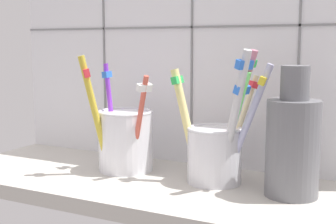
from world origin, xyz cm
name	(u,v)px	position (x,y,z in cm)	size (l,w,h in cm)	color
counter_slab	(158,188)	(0.00, 0.00, 1.00)	(64.00, 22.00, 2.00)	#BCB7AD
tile_wall_back	(195,31)	(0.00, 12.00, 22.50)	(64.00, 2.20, 45.00)	white
toothbrush_cup_left	(125,138)	(-7.05, 2.83, 6.82)	(10.21, 10.12, 17.02)	white
toothbrush_cup_right	(217,147)	(7.40, 2.77, 6.87)	(13.69, 8.74, 17.96)	silver
ceramic_vase	(293,143)	(17.55, 1.92, 8.64)	(6.51, 6.51, 15.98)	slate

